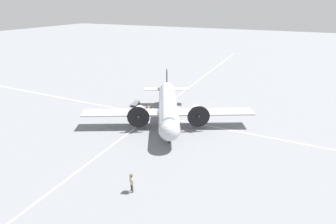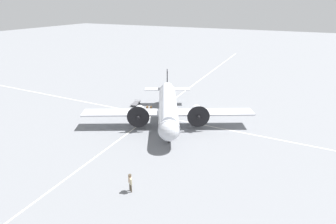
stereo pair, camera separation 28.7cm
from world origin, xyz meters
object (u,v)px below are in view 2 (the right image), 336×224
(airliner_main, at_px, (168,107))
(suitcase_upright_spare, at_px, (147,107))
(crew_foreground, at_px, (130,181))
(suitcase_near_door, at_px, (151,108))
(baggage_cart, at_px, (136,103))

(airliner_main, bearing_deg, suitcase_upright_spare, -150.42)
(crew_foreground, xyz_separation_m, suitcase_near_door, (18.31, 8.12, -0.90))
(airliner_main, relative_size, suitcase_upright_spare, 40.45)
(suitcase_near_door, relative_size, suitcase_upright_spare, 0.91)
(suitcase_upright_spare, bearing_deg, airliner_main, -123.80)
(crew_foreground, relative_size, suitcase_upright_spare, 3.35)
(suitcase_upright_spare, height_order, baggage_cart, baggage_cart)
(suitcase_near_door, bearing_deg, airliner_main, -128.42)
(airliner_main, xyz_separation_m, crew_foreground, (-14.37, -3.15, -1.38))
(crew_foreground, distance_m, suitcase_upright_spare, 20.03)
(crew_foreground, distance_m, baggage_cart, 21.90)
(airliner_main, distance_m, suitcase_near_door, 6.74)
(crew_foreground, height_order, suitcase_upright_spare, crew_foreground)
(crew_foreground, relative_size, suitcase_near_door, 3.66)
(crew_foreground, bearing_deg, airliner_main, -46.29)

